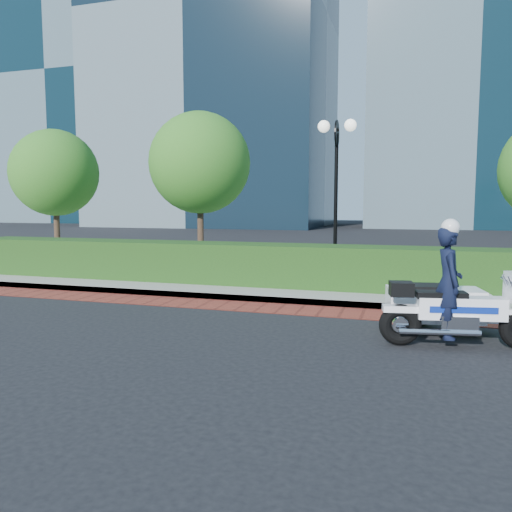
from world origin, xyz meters
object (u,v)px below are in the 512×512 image
(police_motorcycle, at_px, (448,299))
(tree_b, at_px, (200,163))
(tree_a, at_px, (55,173))
(lamppost, at_px, (336,173))

(police_motorcycle, bearing_deg, tree_b, 126.59)
(tree_a, xyz_separation_m, tree_b, (5.50, 0.00, 0.21))
(lamppost, xyz_separation_m, police_motorcycle, (2.51, -5.27, -2.30))
(lamppost, xyz_separation_m, tree_a, (-10.00, 1.30, 0.26))
(tree_a, height_order, police_motorcycle, tree_a)
(tree_b, bearing_deg, lamppost, -16.11)
(tree_a, bearing_deg, lamppost, -7.41)
(lamppost, height_order, police_motorcycle, lamppost)
(lamppost, height_order, tree_a, tree_a)
(tree_a, relative_size, police_motorcycle, 1.93)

